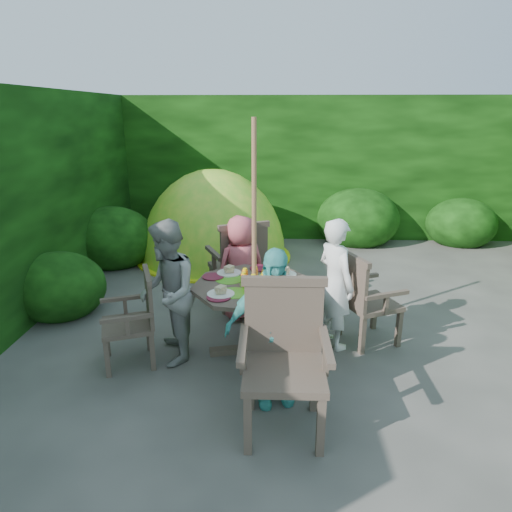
{
  "coord_description": "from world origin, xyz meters",
  "views": [
    {
      "loc": [
        -0.87,
        -4.58,
        2.25
      ],
      "look_at": [
        -1.05,
        -0.21,
        0.85
      ],
      "focal_mm": 32.0,
      "sensor_mm": 36.0,
      "label": 1
    }
  ],
  "objects_px": {
    "child_left": "(168,293)",
    "child_back": "(241,268)",
    "garden_chair_left": "(135,318)",
    "patio_table": "(255,295)",
    "child_right": "(335,284)",
    "dome_tent": "(214,257)",
    "garden_chair_right": "(364,298)",
    "garden_chair_back": "(239,263)",
    "garden_chair_front": "(284,355)",
    "child_front": "(273,328)",
    "parasol_pole": "(254,243)"
  },
  "relations": [
    {
      "from": "child_left",
      "to": "child_back",
      "type": "bearing_deg",
      "value": 134.88
    },
    {
      "from": "child_left",
      "to": "garden_chair_left",
      "type": "bearing_deg",
      "value": -91.85
    },
    {
      "from": "patio_table",
      "to": "child_left",
      "type": "xyz_separation_m",
      "value": [
        -0.78,
        -0.18,
        0.08
      ]
    },
    {
      "from": "child_right",
      "to": "dome_tent",
      "type": "xyz_separation_m",
      "value": [
        -1.57,
        2.81,
        -0.65
      ]
    },
    {
      "from": "patio_table",
      "to": "garden_chair_right",
      "type": "bearing_deg",
      "value": 12.09
    },
    {
      "from": "garden_chair_back",
      "to": "child_back",
      "type": "distance_m",
      "value": 0.3
    },
    {
      "from": "garden_chair_back",
      "to": "dome_tent",
      "type": "distance_m",
      "value": 2.07
    },
    {
      "from": "garden_chair_right",
      "to": "garden_chair_left",
      "type": "height_order",
      "value": "garden_chair_right"
    },
    {
      "from": "garden_chair_back",
      "to": "child_back",
      "type": "height_order",
      "value": "child_back"
    },
    {
      "from": "child_left",
      "to": "garden_chair_front",
      "type": "bearing_deg",
      "value": 36.88
    },
    {
      "from": "child_back",
      "to": "child_front",
      "type": "height_order",
      "value": "child_front"
    },
    {
      "from": "garden_chair_front",
      "to": "child_right",
      "type": "relative_size",
      "value": 0.82
    },
    {
      "from": "child_back",
      "to": "child_front",
      "type": "xyz_separation_m",
      "value": [
        0.36,
        -1.56,
        0.06
      ]
    },
    {
      "from": "parasol_pole",
      "to": "garden_chair_right",
      "type": "distance_m",
      "value": 1.26
    },
    {
      "from": "child_right",
      "to": "garden_chair_front",
      "type": "bearing_deg",
      "value": 126.58
    },
    {
      "from": "garden_chair_left",
      "to": "garden_chair_front",
      "type": "bearing_deg",
      "value": 38.59
    },
    {
      "from": "parasol_pole",
      "to": "child_left",
      "type": "distance_m",
      "value": 0.91
    },
    {
      "from": "child_right",
      "to": "dome_tent",
      "type": "relative_size",
      "value": 0.46
    },
    {
      "from": "parasol_pole",
      "to": "dome_tent",
      "type": "relative_size",
      "value": 0.79
    },
    {
      "from": "garden_chair_left",
      "to": "garden_chair_front",
      "type": "xyz_separation_m",
      "value": [
        1.34,
        -0.82,
        0.12
      ]
    },
    {
      "from": "child_left",
      "to": "patio_table",
      "type": "bearing_deg",
      "value": 89.95
    },
    {
      "from": "parasol_pole",
      "to": "garden_chair_back",
      "type": "distance_m",
      "value": 1.22
    },
    {
      "from": "child_back",
      "to": "parasol_pole",
      "type": "bearing_deg",
      "value": 73.69
    },
    {
      "from": "parasol_pole",
      "to": "garden_chair_right",
      "type": "height_order",
      "value": "parasol_pole"
    },
    {
      "from": "child_back",
      "to": "garden_chair_front",
      "type": "bearing_deg",
      "value": 74.3
    },
    {
      "from": "parasol_pole",
      "to": "garden_chair_back",
      "type": "relative_size",
      "value": 2.16
    },
    {
      "from": "parasol_pole",
      "to": "child_back",
      "type": "bearing_deg",
      "value": 102.86
    },
    {
      "from": "garden_chair_front",
      "to": "child_front",
      "type": "bearing_deg",
      "value": 106.24
    },
    {
      "from": "garden_chair_back",
      "to": "garden_chair_front",
      "type": "height_order",
      "value": "garden_chair_front"
    },
    {
      "from": "garden_chair_back",
      "to": "child_left",
      "type": "height_order",
      "value": "child_left"
    },
    {
      "from": "garden_chair_right",
      "to": "garden_chair_left",
      "type": "bearing_deg",
      "value": 79.46
    },
    {
      "from": "parasol_pole",
      "to": "dome_tent",
      "type": "distance_m",
      "value": 3.28
    },
    {
      "from": "garden_chair_right",
      "to": "child_left",
      "type": "height_order",
      "value": "child_left"
    },
    {
      "from": "child_left",
      "to": "child_front",
      "type": "relative_size",
      "value": 1.04
    },
    {
      "from": "garden_chair_right",
      "to": "child_front",
      "type": "distance_m",
      "value": 1.36
    },
    {
      "from": "garden_chair_back",
      "to": "child_left",
      "type": "xyz_separation_m",
      "value": [
        -0.56,
        -1.25,
        0.13
      ]
    },
    {
      "from": "garden_chair_front",
      "to": "child_front",
      "type": "relative_size",
      "value": 0.82
    },
    {
      "from": "child_left",
      "to": "child_front",
      "type": "height_order",
      "value": "child_left"
    },
    {
      "from": "garden_chair_front",
      "to": "child_front",
      "type": "xyz_separation_m",
      "value": [
        -0.08,
        0.28,
        0.08
      ]
    },
    {
      "from": "child_right",
      "to": "child_back",
      "type": "height_order",
      "value": "child_right"
    },
    {
      "from": "garden_chair_left",
      "to": "child_right",
      "type": "xyz_separation_m",
      "value": [
        1.86,
        0.42,
        0.2
      ]
    },
    {
      "from": "garden_chair_right",
      "to": "garden_chair_front",
      "type": "xyz_separation_m",
      "value": [
        -0.81,
        -1.29,
        0.08
      ]
    },
    {
      "from": "child_front",
      "to": "child_right",
      "type": "bearing_deg",
      "value": 41.88
    },
    {
      "from": "garden_chair_right",
      "to": "garden_chair_front",
      "type": "relative_size",
      "value": 0.85
    },
    {
      "from": "child_front",
      "to": "dome_tent",
      "type": "height_order",
      "value": "dome_tent"
    },
    {
      "from": "child_left",
      "to": "garden_chair_back",
      "type": "bearing_deg",
      "value": 143.0
    },
    {
      "from": "patio_table",
      "to": "child_right",
      "type": "distance_m",
      "value": 0.8
    },
    {
      "from": "child_left",
      "to": "garden_chair_right",
      "type": "bearing_deg",
      "value": 89.46
    },
    {
      "from": "patio_table",
      "to": "garden_chair_left",
      "type": "distance_m",
      "value": 1.12
    },
    {
      "from": "patio_table",
      "to": "garden_chair_back",
      "type": "xyz_separation_m",
      "value": [
        -0.23,
        1.07,
        -0.04
      ]
    }
  ]
}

